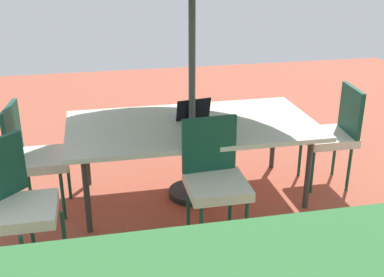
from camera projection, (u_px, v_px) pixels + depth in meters
The scene contains 8 objects.
ground_plane at pixel (192, 196), 4.55m from camera, with size 10.00×10.00×0.02m, color #9E4C38.
dining_table at pixel (192, 128), 4.29m from camera, with size 2.21×1.15×0.73m.
chair_west at pixel (334, 131), 4.58m from camera, with size 0.48×0.47×0.98m.
chair_east at pixel (33, 153), 4.09m from camera, with size 0.48×0.47×0.98m.
chair_north at pixel (215, 176), 3.70m from camera, with size 0.46×0.47×0.98m.
chair_northeast at pixel (16, 201), 3.33m from camera, with size 0.59×0.59×0.98m.
laptop at pixel (191, 114), 4.36m from camera, with size 0.36×0.30×0.21m.
cup at pixel (198, 128), 4.02m from camera, with size 0.08×0.08×0.09m, color #CC4C33.
Camera 1 is at (0.82, 3.92, 2.21)m, focal length 44.80 mm.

